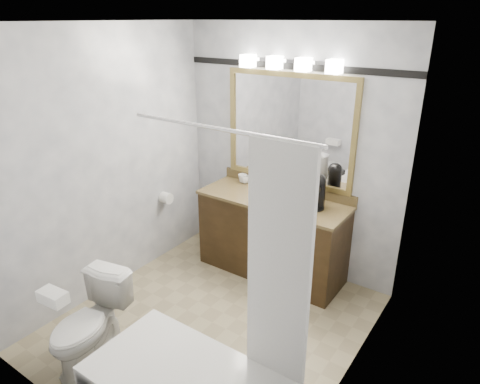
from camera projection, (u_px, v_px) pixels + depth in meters
name	position (u px, v px, depth m)	size (l,w,h in m)	color
room	(209.00, 193.00, 3.34)	(2.42, 2.62, 2.52)	#998C67
vanity	(272.00, 234.00, 4.42)	(1.53, 0.58, 0.97)	black
mirror	(289.00, 129.00, 4.22)	(1.40, 0.04, 1.10)	#9B8446
vanity_light_bar	(289.00, 63.00, 3.94)	(1.02, 0.14, 0.12)	silver
accent_stripe	(292.00, 66.00, 4.00)	(2.40, 0.01, 0.06)	black
tp_roll	(166.00, 198.00, 4.66)	(0.12, 0.12, 0.11)	white
toilet	(89.00, 324.00, 3.27)	(0.39, 0.69, 0.70)	white
tissue_box	(53.00, 297.00, 2.94)	(0.21, 0.11, 0.09)	white
coffee_maker	(318.00, 190.00, 4.02)	(0.17, 0.22, 0.33)	black
cup_left	(245.00, 179.00, 4.65)	(0.10, 0.10, 0.08)	white
cup_right	(242.00, 178.00, 4.68)	(0.09, 0.09, 0.09)	white
soap_bottle_a	(274.00, 187.00, 4.41)	(0.04, 0.05, 0.10)	white
soap_bottle_b	(302.00, 193.00, 4.29)	(0.06, 0.06, 0.08)	white
soap_bar	(277.00, 193.00, 4.37)	(0.09, 0.05, 0.03)	beige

